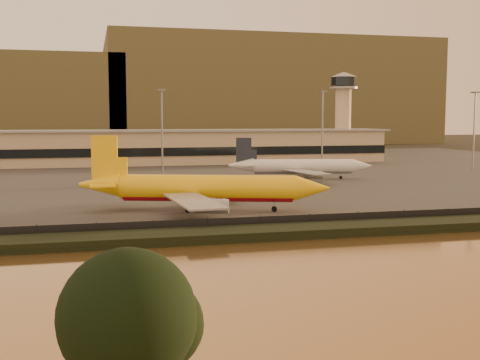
# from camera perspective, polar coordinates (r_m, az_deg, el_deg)

# --- Properties ---
(ground) EXTENTS (900.00, 900.00, 0.00)m
(ground) POSITION_cam_1_polar(r_m,az_deg,el_deg) (105.13, 3.12, -3.52)
(ground) COLOR black
(ground) RESTS_ON ground
(embankment) EXTENTS (320.00, 7.00, 1.40)m
(embankment) POSITION_cam_1_polar(r_m,az_deg,el_deg) (89.14, 6.32, -4.80)
(embankment) COLOR black
(embankment) RESTS_ON ground
(tarmac) EXTENTS (320.00, 220.00, 0.20)m
(tarmac) POSITION_cam_1_polar(r_m,az_deg,el_deg) (197.27, -4.96, 0.91)
(tarmac) COLOR #2D2D2D
(tarmac) RESTS_ON ground
(perimeter_fence) EXTENTS (300.00, 0.05, 2.20)m
(perimeter_fence) POSITION_cam_1_polar(r_m,az_deg,el_deg) (92.73, 5.47, -3.99)
(perimeter_fence) COLOR black
(perimeter_fence) RESTS_ON tarmac
(terminal_building) EXTENTS (202.00, 25.00, 12.60)m
(terminal_building) POSITION_cam_1_polar(r_m,az_deg,el_deg) (225.54, -9.84, 3.04)
(terminal_building) COLOR tan
(terminal_building) RESTS_ON tarmac
(control_tower) EXTENTS (11.20, 11.20, 35.50)m
(control_tower) POSITION_cam_1_polar(r_m,az_deg,el_deg) (251.13, 9.76, 6.84)
(control_tower) COLOR tan
(control_tower) RESTS_ON tarmac
(apron_light_masts) EXTENTS (152.20, 12.20, 25.40)m
(apron_light_masts) POSITION_cam_1_polar(r_m,az_deg,el_deg) (179.98, 0.73, 5.43)
(apron_light_masts) COLOR slate
(apron_light_masts) RESTS_ON tarmac
(distant_hills) EXTENTS (470.00, 160.00, 70.00)m
(distant_hills) POSITION_cam_1_polar(r_m,az_deg,el_deg) (439.50, -12.72, 7.62)
(distant_hills) COLOR brown
(distant_hills) RESTS_ON ground
(dhl_cargo_jet) EXTENTS (45.31, 43.23, 13.82)m
(dhl_cargo_jet) POSITION_cam_1_polar(r_m,az_deg,el_deg) (109.99, -3.52, -0.82)
(dhl_cargo_jet) COLOR yellow
(dhl_cargo_jet) RESTS_ON tarmac
(white_narrowbody_jet) EXTENTS (40.05, 38.51, 11.57)m
(white_narrowbody_jet) POSITION_cam_1_polar(r_m,az_deg,el_deg) (168.08, 5.76, 1.26)
(white_narrowbody_jet) COLOR white
(white_narrowbody_jet) RESTS_ON tarmac
(gse_vehicle_yellow) EXTENTS (3.98, 2.79, 1.64)m
(gse_vehicle_yellow) POSITION_cam_1_polar(r_m,az_deg,el_deg) (140.17, 6.74, -0.76)
(gse_vehicle_yellow) COLOR yellow
(gse_vehicle_yellow) RESTS_ON tarmac
(gse_vehicle_white) EXTENTS (3.96, 1.95, 1.74)m
(gse_vehicle_white) POSITION_cam_1_polar(r_m,az_deg,el_deg) (139.48, -5.44, -0.76)
(gse_vehicle_white) COLOR white
(gse_vehicle_white) RESTS_ON tarmac
(shore_tree) EXTENTS (7.89, 7.32, 10.52)m
(shore_tree) POSITION_cam_1_polar(r_m,az_deg,el_deg) (33.00, -9.90, -12.91)
(shore_tree) COLOR black
(shore_tree) RESTS_ON ground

